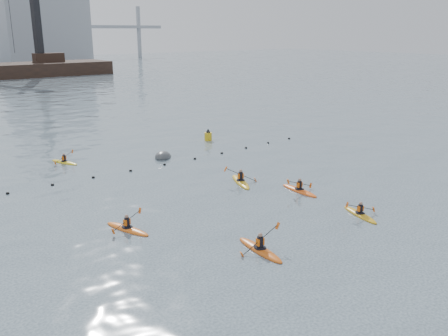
{
  "coord_description": "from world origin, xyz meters",
  "views": [
    {
      "loc": [
        -18.31,
        -9.82,
        10.55
      ],
      "look_at": [
        -1.72,
        11.06,
        2.8
      ],
      "focal_mm": 38.0,
      "sensor_mm": 36.0,
      "label": 1
    }
  ],
  "objects_px": {
    "kayaker_1": "(360,214)",
    "kayaker_2": "(127,228)",
    "kayaker_3": "(241,181)",
    "kayaker_4": "(299,190)",
    "kayaker_5": "(64,162)",
    "mooring_buoy": "(163,157)",
    "kayaker_0": "(260,249)",
    "nav_buoy": "(208,136)"
  },
  "relations": [
    {
      "from": "kayaker_0",
      "to": "kayaker_4",
      "type": "distance_m",
      "value": 9.69
    },
    {
      "from": "mooring_buoy",
      "to": "nav_buoy",
      "type": "bearing_deg",
      "value": 22.46
    },
    {
      "from": "kayaker_0",
      "to": "kayaker_3",
      "type": "height_order",
      "value": "kayaker_3"
    },
    {
      "from": "kayaker_1",
      "to": "kayaker_5",
      "type": "height_order",
      "value": "kayaker_1"
    },
    {
      "from": "kayaker_0",
      "to": "kayaker_4",
      "type": "bearing_deg",
      "value": 36.64
    },
    {
      "from": "kayaker_0",
      "to": "mooring_buoy",
      "type": "bearing_deg",
      "value": 78.17
    },
    {
      "from": "kayaker_2",
      "to": "kayaker_4",
      "type": "xyz_separation_m",
      "value": [
        12.24,
        -1.42,
        0.0
      ]
    },
    {
      "from": "kayaker_4",
      "to": "mooring_buoy",
      "type": "bearing_deg",
      "value": -75.15
    },
    {
      "from": "kayaker_1",
      "to": "kayaker_3",
      "type": "height_order",
      "value": "kayaker_3"
    },
    {
      "from": "kayaker_1",
      "to": "mooring_buoy",
      "type": "height_order",
      "value": "kayaker_1"
    },
    {
      "from": "kayaker_4",
      "to": "nav_buoy",
      "type": "relative_size",
      "value": 2.46
    },
    {
      "from": "kayaker_4",
      "to": "mooring_buoy",
      "type": "relative_size",
      "value": 1.46
    },
    {
      "from": "kayaker_1",
      "to": "kayaker_5",
      "type": "bearing_deg",
      "value": 130.2
    },
    {
      "from": "kayaker_3",
      "to": "nav_buoy",
      "type": "height_order",
      "value": "kayaker_3"
    },
    {
      "from": "kayaker_1",
      "to": "kayaker_2",
      "type": "height_order",
      "value": "kayaker_2"
    },
    {
      "from": "nav_buoy",
      "to": "kayaker_2",
      "type": "bearing_deg",
      "value": -138.07
    },
    {
      "from": "kayaker_3",
      "to": "kayaker_4",
      "type": "bearing_deg",
      "value": -41.25
    },
    {
      "from": "mooring_buoy",
      "to": "nav_buoy",
      "type": "xyz_separation_m",
      "value": [
        7.03,
        2.9,
        0.41
      ]
    },
    {
      "from": "kayaker_4",
      "to": "mooring_buoy",
      "type": "height_order",
      "value": "kayaker_4"
    },
    {
      "from": "kayaker_0",
      "to": "kayaker_5",
      "type": "height_order",
      "value": "kayaker_0"
    },
    {
      "from": "kayaker_2",
      "to": "kayaker_3",
      "type": "xyz_separation_m",
      "value": [
        10.36,
        2.54,
        0.01
      ]
    },
    {
      "from": "kayaker_4",
      "to": "kayaker_3",
      "type": "bearing_deg",
      "value": -60.35
    },
    {
      "from": "kayaker_1",
      "to": "kayaker_2",
      "type": "bearing_deg",
      "value": 167.77
    },
    {
      "from": "kayaker_0",
      "to": "kayaker_4",
      "type": "xyz_separation_m",
      "value": [
        8.28,
        5.03,
        -0.0
      ]
    },
    {
      "from": "kayaker_3",
      "to": "kayaker_5",
      "type": "height_order",
      "value": "kayaker_3"
    },
    {
      "from": "kayaker_2",
      "to": "nav_buoy",
      "type": "height_order",
      "value": "nav_buoy"
    },
    {
      "from": "nav_buoy",
      "to": "kayaker_1",
      "type": "bearing_deg",
      "value": -102.76
    },
    {
      "from": "mooring_buoy",
      "to": "kayaker_5",
      "type": "bearing_deg",
      "value": 154.11
    },
    {
      "from": "kayaker_2",
      "to": "mooring_buoy",
      "type": "bearing_deg",
      "value": 35.01
    },
    {
      "from": "kayaker_0",
      "to": "mooring_buoy",
      "type": "xyz_separation_m",
      "value": [
        5.74,
        18.58,
        -0.1
      ]
    },
    {
      "from": "kayaker_5",
      "to": "kayaker_2",
      "type": "bearing_deg",
      "value": -119.16
    },
    {
      "from": "kayaker_5",
      "to": "nav_buoy",
      "type": "xyz_separation_m",
      "value": [
        14.37,
        -0.66,
        0.32
      ]
    },
    {
      "from": "kayaker_2",
      "to": "kayaker_4",
      "type": "height_order",
      "value": "kayaker_4"
    },
    {
      "from": "kayaker_4",
      "to": "nav_buoy",
      "type": "height_order",
      "value": "nav_buoy"
    },
    {
      "from": "kayaker_4",
      "to": "kayaker_5",
      "type": "xyz_separation_m",
      "value": [
        -9.89,
        17.11,
        -0.01
      ]
    },
    {
      "from": "kayaker_2",
      "to": "kayaker_5",
      "type": "distance_m",
      "value": 15.86
    },
    {
      "from": "kayaker_1",
      "to": "mooring_buoy",
      "type": "relative_size",
      "value": 1.35
    },
    {
      "from": "kayaker_1",
      "to": "kayaker_4",
      "type": "relative_size",
      "value": 0.93
    },
    {
      "from": "kayaker_1",
      "to": "kayaker_4",
      "type": "bearing_deg",
      "value": 102.57
    },
    {
      "from": "nav_buoy",
      "to": "kayaker_4",
      "type": "bearing_deg",
      "value": -105.25
    },
    {
      "from": "kayaker_0",
      "to": "kayaker_1",
      "type": "bearing_deg",
      "value": 3.69
    },
    {
      "from": "kayaker_3",
      "to": "kayaker_5",
      "type": "xyz_separation_m",
      "value": [
        -8.01,
        13.15,
        -0.02
      ]
    }
  ]
}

